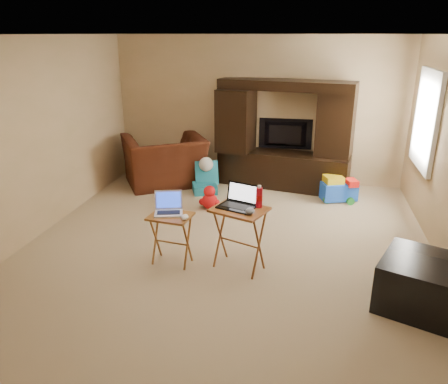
% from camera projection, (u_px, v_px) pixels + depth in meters
% --- Properties ---
extents(floor, '(5.50, 5.50, 0.00)m').
position_uv_depth(floor, '(227.00, 247.00, 5.45)').
color(floor, tan).
rests_on(floor, ground).
extents(ceiling, '(5.50, 5.50, 0.00)m').
position_uv_depth(ceiling, '(228.00, 34.00, 4.60)').
color(ceiling, silver).
rests_on(ceiling, ground).
extents(wall_back, '(5.00, 0.00, 5.00)m').
position_uv_depth(wall_back, '(258.00, 111.00, 7.56)').
color(wall_back, tan).
rests_on(wall_back, ground).
extents(wall_front, '(5.00, 0.00, 5.00)m').
position_uv_depth(wall_front, '(136.00, 268.00, 2.49)').
color(wall_front, tan).
rests_on(wall_front, ground).
extents(wall_left, '(0.00, 5.50, 5.50)m').
position_uv_depth(wall_left, '(33.00, 140.00, 5.49)').
color(wall_left, tan).
rests_on(wall_left, ground).
extents(window_pane, '(0.00, 1.20, 1.20)m').
position_uv_depth(window_pane, '(428.00, 120.00, 5.94)').
color(window_pane, white).
rests_on(window_pane, ground).
extents(window_frame, '(0.06, 1.14, 1.34)m').
position_uv_depth(window_frame, '(426.00, 120.00, 5.94)').
color(window_frame, white).
rests_on(window_frame, ground).
extents(entertainment_center, '(2.27, 0.95, 1.81)m').
position_uv_depth(entertainment_center, '(284.00, 135.00, 7.30)').
color(entertainment_center, black).
rests_on(entertainment_center, floor).
extents(television, '(0.92, 0.12, 0.53)m').
position_uv_depth(television, '(285.00, 135.00, 7.51)').
color(television, black).
rests_on(television, entertainment_center).
extents(recliner, '(1.71, 1.66, 0.85)m').
position_uv_depth(recliner, '(165.00, 161.00, 7.57)').
color(recliner, '#4B1D10').
rests_on(recliner, floor).
extents(child_rocker, '(0.52, 0.55, 0.51)m').
position_uv_depth(child_rocker, '(205.00, 178.00, 7.23)').
color(child_rocker, '#176C82').
rests_on(child_rocker, floor).
extents(plush_toy, '(0.33, 0.28, 0.37)m').
position_uv_depth(plush_toy, '(210.00, 197.00, 6.58)').
color(plush_toy, red).
rests_on(plush_toy, floor).
extents(push_toy, '(0.65, 0.56, 0.41)m').
position_uv_depth(push_toy, '(339.00, 188.00, 6.89)').
color(push_toy, blue).
rests_on(push_toy, floor).
extents(ottoman, '(1.00, 1.00, 0.49)m').
position_uv_depth(ottoman, '(423.00, 284.00, 4.19)').
color(ottoman, black).
rests_on(ottoman, floor).
extents(tray_table_left, '(0.50, 0.42, 0.60)m').
position_uv_depth(tray_table_left, '(171.00, 239.00, 4.98)').
color(tray_table_left, '#966024').
rests_on(tray_table_left, floor).
extents(tray_table_right, '(0.68, 0.62, 0.73)m').
position_uv_depth(tray_table_right, '(239.00, 239.00, 4.84)').
color(tray_table_right, brown).
rests_on(tray_table_right, floor).
extents(laptop_left, '(0.37, 0.34, 0.24)m').
position_uv_depth(laptop_left, '(168.00, 204.00, 4.87)').
color(laptop_left, silver).
rests_on(laptop_left, tray_table_left).
extents(laptop_right, '(0.46, 0.41, 0.24)m').
position_uv_depth(laptop_right, '(236.00, 197.00, 4.70)').
color(laptop_right, black).
rests_on(laptop_right, tray_table_right).
extents(mouse_left, '(0.09, 0.13, 0.05)m').
position_uv_depth(mouse_left, '(185.00, 217.00, 4.77)').
color(mouse_left, white).
rests_on(mouse_left, tray_table_left).
extents(mouse_right, '(0.11, 0.16, 0.06)m').
position_uv_depth(mouse_right, '(250.00, 211.00, 4.58)').
color(mouse_right, '#414247').
rests_on(mouse_right, tray_table_right).
extents(water_bottle, '(0.07, 0.07, 0.22)m').
position_uv_depth(water_bottle, '(259.00, 198.00, 4.72)').
color(water_bottle, red).
rests_on(water_bottle, tray_table_right).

